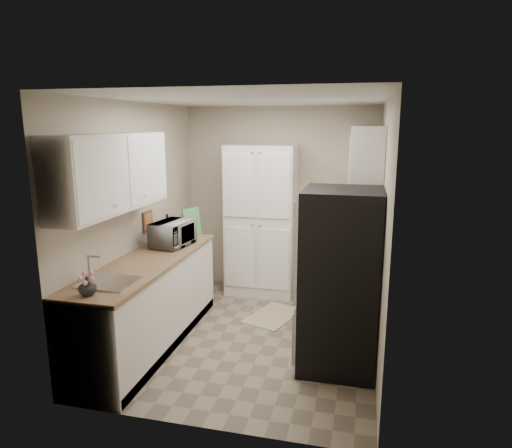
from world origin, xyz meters
name	(u,v)px	position (x,y,z in m)	size (l,w,h in m)	color
ground	(252,335)	(0.00, 0.00, 0.00)	(3.20, 3.20, 0.00)	#7A6B56
room_shell	(250,188)	(-0.02, -0.01, 1.63)	(2.64, 3.24, 2.52)	#B7A794
pantry_cabinet	(261,221)	(-0.20, 1.32, 1.00)	(0.90, 0.55, 2.00)	silver
base_cabinet_left	(149,304)	(-0.99, -0.43, 0.44)	(0.60, 2.30, 0.88)	silver
countertop_left	(147,261)	(-0.99, -0.43, 0.90)	(0.63, 2.33, 0.04)	#846647
base_cabinet_right	(350,270)	(0.99, 1.19, 0.44)	(0.60, 0.80, 0.88)	silver
countertop_right	(352,235)	(0.99, 1.19, 0.90)	(0.63, 0.83, 0.04)	#846647
electric_range	(346,289)	(0.97, 0.39, 0.48)	(0.71, 0.78, 1.13)	#B7B7BC
refrigerator	(340,280)	(0.94, -0.41, 0.85)	(0.70, 0.72, 1.70)	#B7B7BC
microwave	(173,234)	(-0.95, 0.14, 1.06)	(0.50, 0.34, 0.28)	silver
wine_bottle	(167,228)	(-1.14, 0.40, 1.06)	(0.07, 0.07, 0.28)	black
flower_vase	(87,286)	(-1.00, -1.44, 0.99)	(0.14, 0.14, 0.15)	silver
cutting_board	(192,222)	(-0.93, 0.66, 1.09)	(0.02, 0.27, 0.34)	#459A4F
toaster_oven	(353,226)	(1.01, 1.14, 1.03)	(0.30, 0.38, 0.22)	silver
fruit_basket	(354,213)	(1.01, 1.15, 1.19)	(0.24, 0.24, 0.10)	#E45E09
kitchen_mat	(273,316)	(0.13, 0.55, 0.01)	(0.46, 0.74, 0.01)	tan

